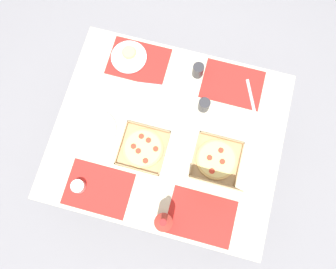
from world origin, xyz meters
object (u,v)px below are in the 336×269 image
soda_bottle (164,222)px  condiment_bowl (78,186)px  pizza_box_corner_left (216,164)px  pizza_box_edge_far (143,148)px  cup_dark (204,105)px  plate_middle (129,57)px  plate_near_left (96,130)px  cup_red (198,70)px

soda_bottle → condiment_bowl: (0.50, -0.06, -0.11)m
pizza_box_corner_left → soda_bottle: soda_bottle is taller
pizza_box_edge_far → cup_dark: (-0.27, -0.33, 0.03)m
pizza_box_edge_far → soda_bottle: (-0.22, 0.36, 0.12)m
pizza_box_edge_far → pizza_box_corner_left: 0.42m
plate_middle → condiment_bowl: size_ratio=2.97×
pizza_box_edge_far → condiment_bowl: condiment_bowl is taller
plate_middle → condiment_bowl: 0.82m
pizza_box_corner_left → plate_near_left: 0.71m
pizza_box_edge_far → cup_dark: size_ratio=2.87×
pizza_box_corner_left → condiment_bowl: size_ratio=4.20×
pizza_box_edge_far → plate_middle: size_ratio=1.19×
condiment_bowl → plate_near_left: bearing=-88.7°
soda_bottle → cup_red: (0.03, -0.89, -0.08)m
pizza_box_corner_left → cup_red: 0.56m
soda_bottle → condiment_bowl: soda_bottle is taller
soda_bottle → cup_dark: 0.70m
plate_near_left → plate_middle: (-0.05, -0.49, 0.00)m
condiment_bowl → pizza_box_edge_far: bearing=-133.5°
pizza_box_corner_left → pizza_box_edge_far: bearing=1.4°
plate_near_left → cup_dark: 0.64m
cup_dark → soda_bottle: bearing=85.5°
pizza_box_edge_far → soda_bottle: bearing=121.4°
plate_middle → cup_dark: bearing=159.0°
pizza_box_corner_left → plate_near_left: (0.71, -0.03, -0.04)m
cup_dark → condiment_bowl: cup_dark is taller
pizza_box_edge_far → plate_middle: 0.58m
cup_dark → cup_red: cup_red is taller
cup_dark → condiment_bowl: bearing=48.4°
plate_near_left → condiment_bowl: bearing=91.3°
plate_near_left → cup_red: (-0.48, -0.49, 0.04)m
pizza_box_edge_far → soda_bottle: 0.44m
pizza_box_corner_left → soda_bottle: (0.20, 0.37, 0.09)m
cup_red → condiment_bowl: size_ratio=1.30×
pizza_box_corner_left → soda_bottle: size_ratio=0.95×
pizza_box_corner_left → cup_dark: (0.14, -0.32, -0.00)m
pizza_box_corner_left → cup_red: bearing=-66.2°
plate_middle → cup_red: 0.43m
plate_middle → plate_near_left: bearing=84.0°
cup_dark → condiment_bowl: 0.84m
pizza_box_corner_left → plate_middle: size_ratio=1.41×
pizza_box_edge_far → cup_red: (-0.19, -0.53, 0.04)m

